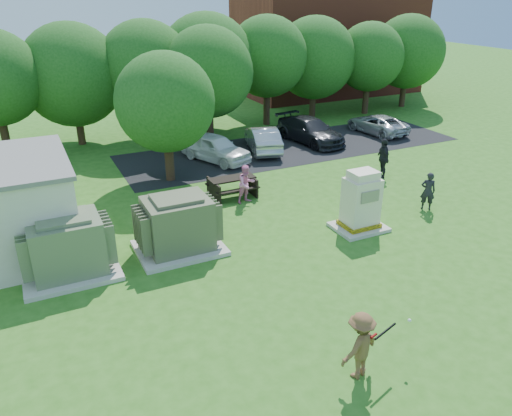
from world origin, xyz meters
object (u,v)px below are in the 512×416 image
generator_cabinet (361,204)px  person_walking_right (383,158)px  person_by_generator (428,191)px  car_white (215,148)px  person_at_picnic (246,184)px  car_dark (310,130)px  transformer_right (178,226)px  car_silver_a (263,139)px  car_silver_b (377,124)px  batter (360,346)px  transformer_left (67,248)px  picnic_table (232,185)px

generator_cabinet → person_walking_right: bearing=43.3°
person_by_generator → car_white: size_ratio=0.39×
person_by_generator → person_at_picnic: size_ratio=0.97×
car_dark → person_walking_right: bearing=-97.9°
transformer_right → car_white: bearing=61.0°
generator_cabinet → car_silver_a: size_ratio=0.56×
person_walking_right → car_dark: 6.68m
transformer_right → car_silver_b: bearing=30.1°
generator_cabinet → person_walking_right: size_ratio=1.22×
car_dark → batter: bearing=-126.3°
person_by_generator → car_silver_b: bearing=-80.2°
transformer_left → person_walking_right: transformer_left is taller
generator_cabinet → person_walking_right: (4.47, 4.21, -0.06)m
car_silver_a → person_at_picnic: bearing=73.5°
batter → car_dark: 19.73m
car_silver_a → person_by_generator: bearing=119.6°
car_silver_b → person_walking_right: bearing=47.6°
person_at_picnic → transformer_left: bearing=-169.9°
transformer_left → generator_cabinet: (10.51, -1.40, 0.07)m
batter → person_at_picnic: 10.97m
car_silver_a → person_walking_right: bearing=133.3°
person_at_picnic → transformer_right: bearing=-154.5°
batter → person_at_picnic: size_ratio=1.05×
transformer_left → transformer_right: size_ratio=1.00×
person_walking_right → car_white: (-6.44, 5.93, -0.26)m
person_by_generator → batter: bearing=76.7°
car_white → car_silver_a: size_ratio=1.00×
transformer_left → car_dark: 17.70m
person_by_generator → person_at_picnic: person_at_picnic is taller
car_white → car_silver_a: bearing=-15.5°
transformer_right → person_walking_right: size_ratio=1.53×
transformer_left → transformer_right: (3.70, 0.00, 0.00)m
transformer_right → batter: bearing=-76.2°
car_white → car_silver_b: bearing=-20.7°
person_at_picnic → person_walking_right: person_walking_right is taller
person_at_picnic → car_silver_a: 7.46m
person_at_picnic → car_dark: 9.84m
transformer_right → person_by_generator: (10.49, -1.10, -0.15)m
person_at_picnic → car_white: size_ratio=0.40×
car_white → transformer_right: bearing=-142.9°
picnic_table → car_dark: (7.55, 5.70, 0.17)m
person_walking_right → car_silver_b: bearing=159.9°
person_by_generator → person_walking_right: person_walking_right is taller
picnic_table → car_white: size_ratio=0.48×
transformer_left → car_white: bearing=45.7°
transformer_right → car_white: size_ratio=0.71×
car_dark → transformer_right: bearing=-148.1°
generator_cabinet → transformer_left: bearing=172.4°
batter → person_by_generator: bearing=-156.3°
person_by_generator → car_white: 11.35m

